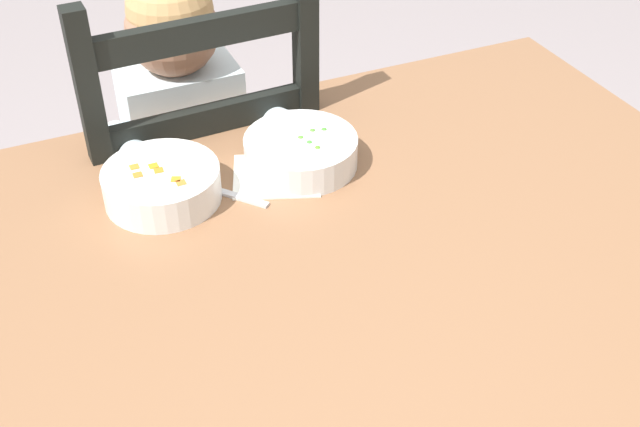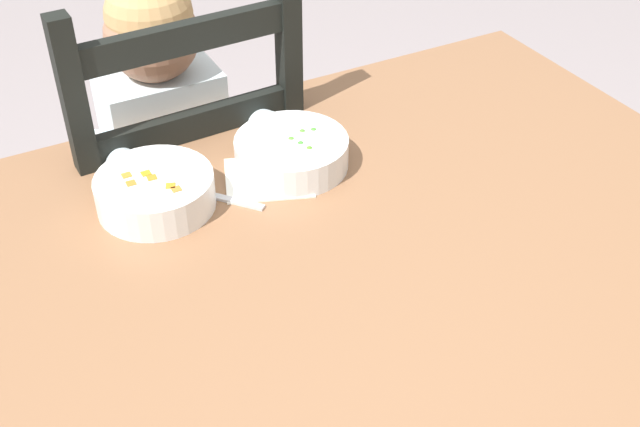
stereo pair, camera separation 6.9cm
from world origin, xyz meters
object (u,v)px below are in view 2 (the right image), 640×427
Objects in this scene: bowl_of_carrots at (155,191)px; dining_table at (385,307)px; child_figure at (171,143)px; spoon at (209,194)px; bowl_of_peas at (292,152)px; dining_chair at (180,211)px.

dining_table is at bearing -48.15° from bowl_of_carrots.
child_figure is 0.32m from spoon.
child_figure reaches higher than bowl_of_peas.
dining_table is 6.64× the size of bowl_of_peas.
bowl_of_carrots reaches higher than spoon.
bowl_of_carrots is (-0.25, 0.28, 0.12)m from dining_table.
bowl_of_carrots is at bearing 170.12° from spoon.
dining_chair is 0.17m from child_figure.
child_figure reaches higher than spoon.
bowl_of_carrots is (-0.12, -0.29, 0.11)m from child_figure.
dining_chair is 5.33× the size of bowl_of_peas.
dining_chair reaches higher than child_figure.
bowl_of_peas is at bearing 92.96° from dining_table.
bowl_of_peas is (0.12, -0.29, 0.11)m from child_figure.
child_figure reaches higher than dining_table.
spoon is (-0.15, -0.01, -0.02)m from bowl_of_peas.
child_figure is at bearing 83.16° from spoon.
bowl_of_peas is 1.03× the size of bowl_of_carrots.
bowl_of_peas is at bearing 5.19° from spoon.
bowl_of_peas is at bearing -68.28° from child_figure.
dining_chair reaches higher than dining_table.
dining_chair is at bearing 82.90° from spoon.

